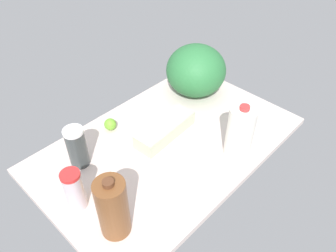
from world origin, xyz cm
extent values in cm
cube|color=beige|center=(0.00, 0.00, 1.50)|extent=(120.00, 76.00, 3.00)
cylinder|color=white|center=(-16.45, 26.80, 15.34)|extent=(11.69, 11.69, 24.68)
cylinder|color=red|center=(-16.45, 26.80, 28.58)|extent=(4.09, 4.09, 1.80)
cylinder|color=silver|center=(48.99, -0.73, 11.44)|extent=(7.12, 7.12, 16.88)
cylinder|color=red|center=(48.99, -0.73, 20.58)|extent=(7.34, 7.34, 1.40)
cube|color=beige|center=(-2.52, -4.36, 6.59)|extent=(32.78, 13.00, 7.17)
cylinder|color=brown|center=(45.28, 17.68, 15.40)|extent=(10.88, 10.88, 24.79)
cylinder|color=#59331E|center=(45.28, 17.68, 28.69)|extent=(3.81, 3.81, 1.80)
cylinder|color=#343B3B|center=(35.72, -18.41, 11.89)|extent=(8.24, 8.24, 17.79)
cylinder|color=silver|center=(35.72, -18.41, 21.49)|extent=(8.49, 8.49, 1.40)
ellipsoid|color=#2B713A|center=(-39.66, -17.52, 16.67)|extent=(31.84, 31.84, 27.35)
sphere|color=#6BB02E|center=(12.63, -26.53, 5.93)|extent=(5.87, 5.87, 5.87)
sphere|color=orange|center=(38.76, 2.70, 6.59)|extent=(7.18, 7.18, 7.18)
camera|label=1|loc=(79.01, 76.10, 109.21)|focal=35.00mm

